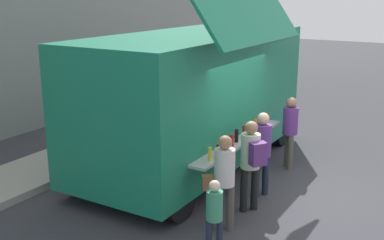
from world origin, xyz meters
name	(u,v)px	position (x,y,z in m)	size (l,w,h in m)	color
ground_plane	(279,192)	(0.00, 0.00, 0.00)	(60.00, 60.00, 0.00)	#38383D
food_truck_main	(196,96)	(0.41, 2.13, 1.60)	(6.21, 3.11, 3.78)	#197753
trash_bin	(191,103)	(4.04, 4.46, 0.43)	(0.60, 0.60, 0.87)	#2B6636
customer_front_ordering	(261,147)	(-0.35, 0.27, 0.97)	(0.51, 0.42, 1.63)	#1D2435
customer_mid_with_backpack	(251,157)	(-1.07, 0.15, 1.01)	(0.48, 0.53, 1.65)	black
customer_rear_waiting	(224,175)	(-1.93, 0.25, 0.96)	(0.43, 0.49, 1.62)	#4D463F
customer_extra_browsing	(290,126)	(1.35, 0.31, 0.95)	(0.32, 0.32, 1.59)	#4F4B3E
child_near_queue	(215,212)	(-2.70, 0.00, 0.72)	(0.24, 0.24, 1.20)	#1F243A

